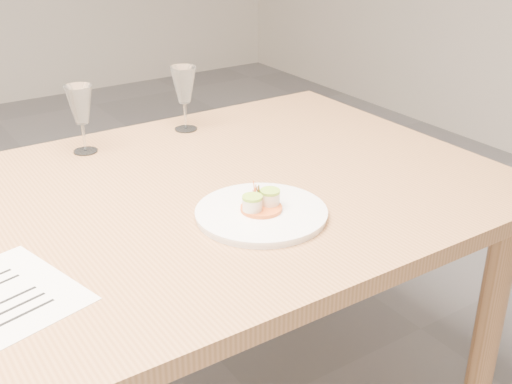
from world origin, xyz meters
TOP-DOWN VIEW (x-y plane):
  - dinner_plate at (0.53, -0.19)m, footprint 0.28×0.28m
  - recipe_sheet at (0.00, -0.19)m, footprint 0.27×0.31m
  - wine_glass_1 at (0.35, 0.37)m, footprint 0.07×0.07m
  - wine_glass_2 at (0.66, 0.38)m, footprint 0.07×0.07m

SIDE VIEW (x-z plane):
  - recipe_sheet at x=0.00m, z-range 0.75..0.75m
  - dinner_plate at x=0.53m, z-range 0.73..0.80m
  - wine_glass_1 at x=0.35m, z-range 0.79..0.97m
  - wine_glass_2 at x=0.66m, z-range 0.79..0.97m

